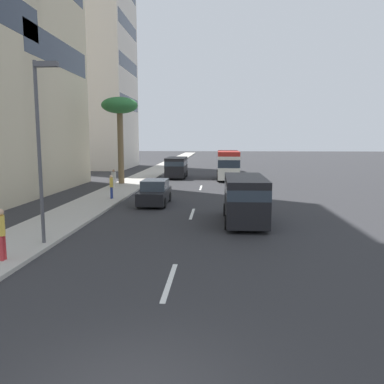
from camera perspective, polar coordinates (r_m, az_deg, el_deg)
ground_plane at (r=37.47m, az=1.52°, el=1.28°), size 198.00×198.00×0.00m
sidewalk_right at (r=38.30m, az=-8.54°, el=1.45°), size 162.00×3.19×0.15m
lane_stripe_near at (r=12.01m, az=-3.31°, el=-12.99°), size 3.20×0.16×0.01m
lane_stripe_mid at (r=22.26m, az=0.02°, el=-3.22°), size 3.20×0.16×0.01m
lane_stripe_far at (r=34.09m, az=1.31°, el=0.64°), size 3.20×0.16×0.01m
van_lead at (r=42.70m, az=-2.30°, el=3.82°), size 4.98×2.19×2.25m
van_second at (r=19.91m, az=7.80°, el=-0.67°), size 5.34×2.11×2.36m
car_third at (r=25.54m, az=-5.50°, el=-0.11°), size 4.24×1.80×1.60m
minibus_fourth at (r=40.97m, az=5.33°, el=4.13°), size 6.53×2.31×3.01m
pedestrian_near_lamp at (r=14.71m, az=-26.22°, el=-5.26°), size 0.38×0.34×1.79m
pedestrian_mid_block at (r=33.23m, az=-11.45°, el=2.04°), size 0.31×0.37×1.58m
pedestrian_by_tree at (r=27.48m, az=-11.78°, el=0.94°), size 0.36×0.28×1.65m
palm_tree at (r=36.66m, az=-10.59°, el=11.81°), size 3.29×3.29×7.90m
street_lamp at (r=16.17m, az=-21.35°, el=8.04°), size 0.24×0.97×7.06m
office_tower_far at (r=61.43m, az=-15.47°, el=21.04°), size 12.29×12.52×37.19m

